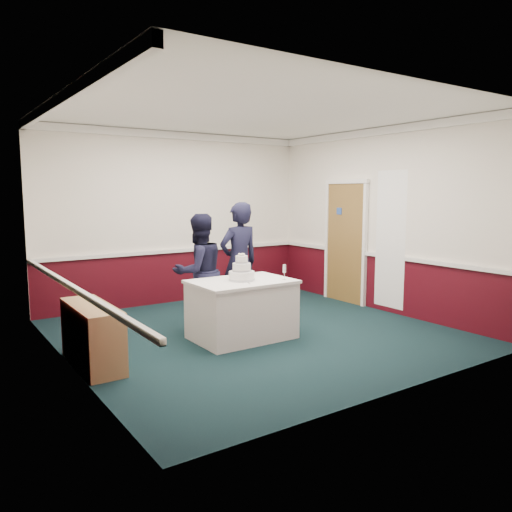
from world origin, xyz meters
TOP-DOWN VIEW (x-y plane):
  - ground at (0.00, 0.00)m, footprint 5.00×5.00m
  - room_shell at (0.08, 0.61)m, footprint 5.00×5.00m
  - sideboard at (-2.28, -0.06)m, footprint 0.41×1.20m
  - cake_table at (-0.30, -0.10)m, footprint 1.32×0.92m
  - wedding_cake at (-0.30, -0.10)m, footprint 0.35×0.35m
  - cake_knife at (-0.33, -0.30)m, footprint 0.09×0.21m
  - champagne_flute at (0.20, -0.38)m, footprint 0.05×0.05m
  - person_man at (-0.55, 0.65)m, footprint 0.85×0.68m
  - person_woman at (0.15, 0.69)m, footprint 0.68×0.46m

SIDE VIEW (x-z plane):
  - ground at x=0.00m, z-range 0.00..0.00m
  - sideboard at x=-2.28m, z-range 0.00..0.70m
  - cake_table at x=-0.30m, z-range 0.01..0.80m
  - cake_knife at x=-0.33m, z-range 0.79..0.79m
  - person_man at x=-0.55m, z-range 0.00..1.66m
  - wedding_cake at x=-0.30m, z-range 0.72..1.08m
  - person_woman at x=0.15m, z-range 0.00..1.81m
  - champagne_flute at x=0.20m, z-range 0.83..1.03m
  - room_shell at x=0.08m, z-range 0.47..3.47m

